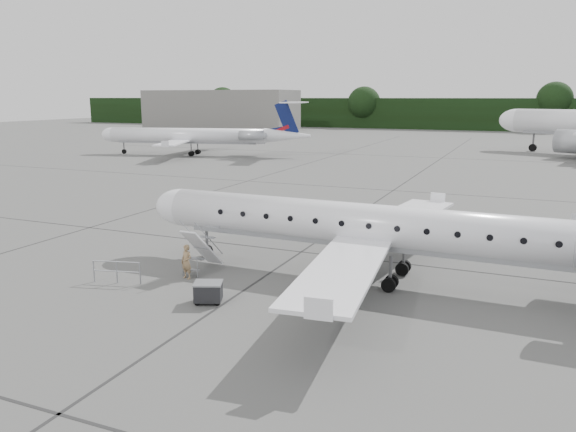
% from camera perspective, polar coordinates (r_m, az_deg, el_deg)
% --- Properties ---
extents(ground, '(320.00, 320.00, 0.00)m').
position_cam_1_polar(ground, '(23.03, 8.38, -9.08)').
color(ground, '#5A5A58').
rests_on(ground, ground).
extents(treeline, '(260.00, 4.00, 8.00)m').
position_cam_1_polar(treeline, '(151.00, 21.43, 9.56)').
color(treeline, black).
rests_on(treeline, ground).
extents(terminal_building, '(40.00, 14.00, 10.00)m').
position_cam_1_polar(terminal_building, '(151.01, -6.89, 10.67)').
color(terminal_building, slate).
rests_on(terminal_building, ground).
extents(main_regional_jet, '(27.59, 20.15, 6.97)m').
position_cam_1_polar(main_regional_jet, '(25.51, 9.17, 1.11)').
color(main_regional_jet, white).
rests_on(main_regional_jet, ground).
extents(airstair, '(0.90, 2.37, 2.18)m').
position_cam_1_polar(airstair, '(27.31, -8.71, -3.31)').
color(airstair, white).
rests_on(airstair, ground).
extents(passenger, '(0.64, 0.48, 1.60)m').
position_cam_1_polar(passenger, '(26.33, -10.26, -4.60)').
color(passenger, '#947650').
rests_on(passenger, ground).
extents(safety_railing, '(2.15, 0.64, 1.00)m').
position_cam_1_polar(safety_railing, '(26.52, -17.00, -5.50)').
color(safety_railing, gray).
rests_on(safety_railing, ground).
extents(baggage_cart, '(1.33, 1.22, 0.94)m').
position_cam_1_polar(baggage_cart, '(23.24, -8.10, -7.64)').
color(baggage_cart, black).
rests_on(baggage_cart, ground).
extents(bg_regional_left, '(33.48, 27.26, 7.74)m').
position_cam_1_polar(bg_regional_left, '(82.98, -10.25, 8.78)').
color(bg_regional_left, white).
rests_on(bg_regional_left, ground).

